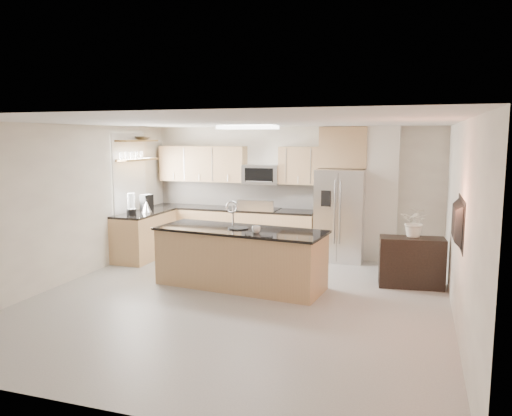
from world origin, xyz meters
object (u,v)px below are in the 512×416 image
(credenza, at_px, (411,262))
(bowl, at_px, (143,137))
(blender, at_px, (131,206))
(coffee_maker, at_px, (147,203))
(flower_vase, at_px, (416,215))
(platter, at_px, (238,228))
(island, at_px, (240,258))
(television, at_px, (453,222))
(kettle, at_px, (146,206))
(range, at_px, (260,231))
(cup, at_px, (256,229))
(microwave, at_px, (262,174))
(refrigerator, at_px, (340,215))

(credenza, distance_m, bowl, 5.69)
(blender, height_order, bowl, bowl)
(coffee_maker, xyz_separation_m, flower_vase, (5.15, -0.48, 0.09))
(bowl, bearing_deg, blender, -77.38)
(platter, bearing_deg, island, -11.05)
(platter, relative_size, television, 0.30)
(credenza, distance_m, kettle, 5.11)
(blender, height_order, flower_vase, flower_vase)
(flower_vase, bearing_deg, bowl, 172.80)
(island, xyz_separation_m, television, (3.10, -0.81, 0.88))
(range, relative_size, kettle, 4.51)
(cup, bearing_deg, coffee_maker, 150.27)
(credenza, height_order, blender, blender)
(range, xyz_separation_m, television, (3.51, -3.12, 0.88))
(cup, distance_m, platter, 0.46)
(cup, bearing_deg, television, -11.74)
(island, height_order, coffee_maker, island)
(cup, bearing_deg, blender, 159.90)
(platter, height_order, coffee_maker, coffee_maker)
(microwave, height_order, island, microwave)
(kettle, height_order, flower_vase, flower_vase)
(coffee_maker, bearing_deg, platter, -29.29)
(platter, bearing_deg, cup, -32.51)
(microwave, relative_size, kettle, 3.01)
(island, relative_size, coffee_maker, 8.46)
(refrigerator, bearing_deg, blender, -158.56)
(platter, relative_size, bowl, 0.86)
(microwave, relative_size, platter, 2.32)
(refrigerator, xyz_separation_m, kettle, (-3.68, -1.00, 0.14))
(range, distance_m, cup, 2.71)
(blender, distance_m, coffee_maker, 0.59)
(island, bearing_deg, bowl, 155.39)
(range, height_order, platter, range)
(credenza, bearing_deg, refrigerator, 127.06)
(flower_vase, bearing_deg, platter, -161.43)
(microwave, xyz_separation_m, refrigerator, (1.66, -0.17, -0.74))
(flower_vase, bearing_deg, microwave, 153.48)
(kettle, bearing_deg, flower_vase, -3.98)
(credenza, height_order, bowl, bowl)
(cup, xyz_separation_m, bowl, (-3.00, 1.82, 1.39))
(coffee_maker, distance_m, television, 6.03)
(kettle, bearing_deg, television, -20.53)
(refrigerator, relative_size, flower_vase, 2.46)
(microwave, bearing_deg, refrigerator, -5.86)
(microwave, relative_size, coffee_maker, 2.29)
(bowl, relative_size, television, 0.35)
(island, distance_m, credenza, 2.75)
(cup, xyz_separation_m, flower_vase, (2.30, 1.15, 0.17))
(kettle, bearing_deg, cup, -28.36)
(platter, bearing_deg, bowl, 149.03)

